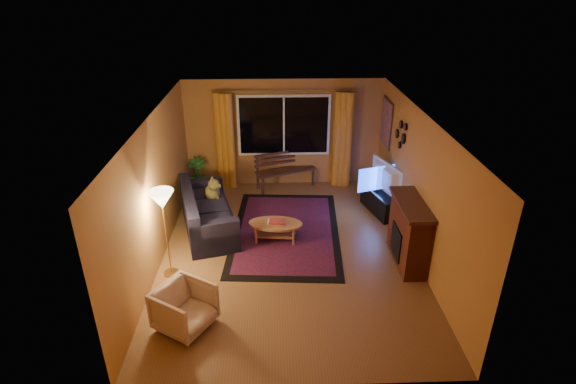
{
  "coord_description": "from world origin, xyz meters",
  "views": [
    {
      "loc": [
        -0.26,
        -6.91,
        4.54
      ],
      "look_at": [
        0.0,
        0.3,
        1.05
      ],
      "focal_mm": 28.0,
      "sensor_mm": 36.0,
      "label": 1
    }
  ],
  "objects_px": {
    "bench": "(286,179)",
    "floor_lamp": "(166,234)",
    "coffee_table": "(276,231)",
    "armchair": "(184,306)",
    "tv_console": "(380,202)",
    "sofa": "(208,210)"
  },
  "relations": [
    {
      "from": "bench",
      "to": "floor_lamp",
      "type": "height_order",
      "value": "floor_lamp"
    },
    {
      "from": "floor_lamp",
      "to": "tv_console",
      "type": "distance_m",
      "value": 4.53
    },
    {
      "from": "bench",
      "to": "coffee_table",
      "type": "relative_size",
      "value": 1.4
    },
    {
      "from": "coffee_table",
      "to": "armchair",
      "type": "bearing_deg",
      "value": -119.65
    },
    {
      "from": "armchair",
      "to": "tv_console",
      "type": "bearing_deg",
      "value": -14.19
    },
    {
      "from": "armchair",
      "to": "coffee_table",
      "type": "bearing_deg",
      "value": 2.61
    },
    {
      "from": "sofa",
      "to": "tv_console",
      "type": "xyz_separation_m",
      "value": [
        3.53,
        0.61,
        -0.19
      ]
    },
    {
      "from": "armchair",
      "to": "coffee_table",
      "type": "height_order",
      "value": "armchair"
    },
    {
      "from": "bench",
      "to": "sofa",
      "type": "height_order",
      "value": "sofa"
    },
    {
      "from": "armchair",
      "to": "floor_lamp",
      "type": "relative_size",
      "value": 0.47
    },
    {
      "from": "floor_lamp",
      "to": "tv_console",
      "type": "relative_size",
      "value": 1.41
    },
    {
      "from": "bench",
      "to": "tv_console",
      "type": "xyz_separation_m",
      "value": [
        1.95,
        -1.3,
        0.02
      ]
    },
    {
      "from": "bench",
      "to": "coffee_table",
      "type": "height_order",
      "value": "bench"
    },
    {
      "from": "armchair",
      "to": "tv_console",
      "type": "relative_size",
      "value": 0.66
    },
    {
      "from": "bench",
      "to": "tv_console",
      "type": "relative_size",
      "value": 1.29
    },
    {
      "from": "floor_lamp",
      "to": "sofa",
      "type": "bearing_deg",
      "value": 72.68
    },
    {
      "from": "floor_lamp",
      "to": "tv_console",
      "type": "bearing_deg",
      "value": 27.46
    },
    {
      "from": "armchair",
      "to": "sofa",
      "type": "bearing_deg",
      "value": 32.46
    },
    {
      "from": "tv_console",
      "to": "armchair",
      "type": "bearing_deg",
      "value": -151.98
    },
    {
      "from": "coffee_table",
      "to": "bench",
      "type": "bearing_deg",
      "value": 83.63
    },
    {
      "from": "floor_lamp",
      "to": "coffee_table",
      "type": "distance_m",
      "value": 2.13
    },
    {
      "from": "bench",
      "to": "coffee_table",
      "type": "distance_m",
      "value": 2.37
    }
  ]
}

